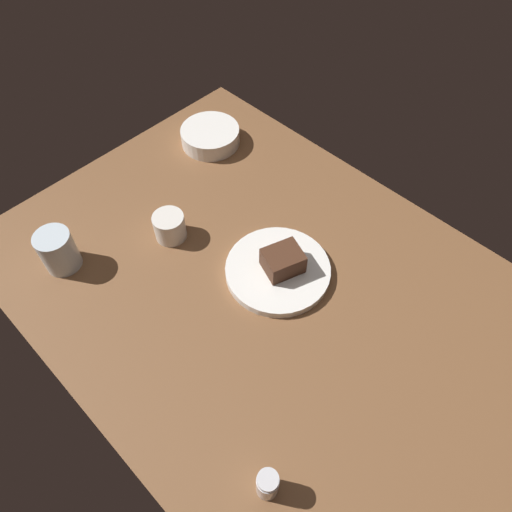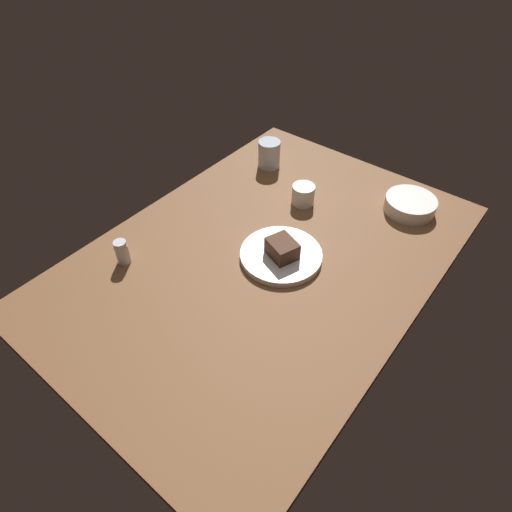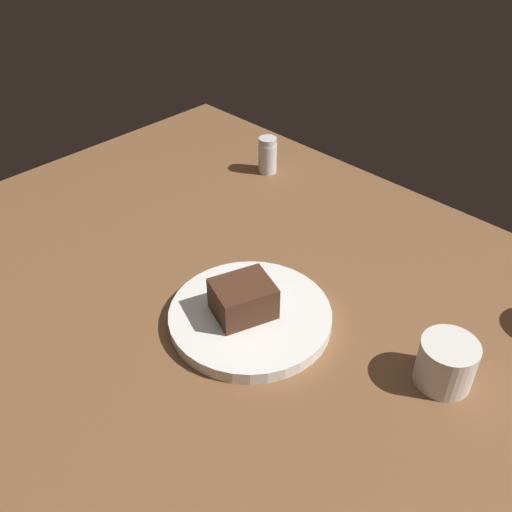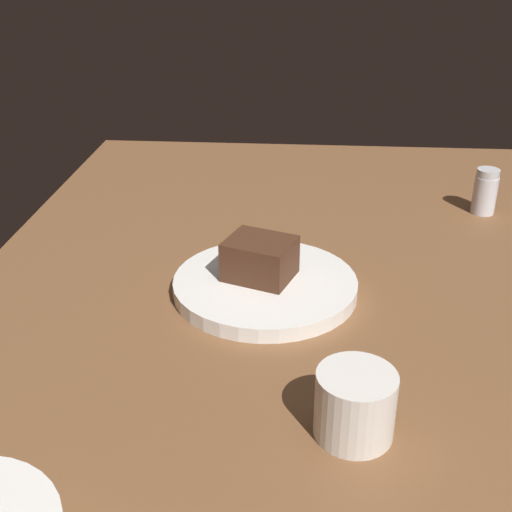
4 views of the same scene
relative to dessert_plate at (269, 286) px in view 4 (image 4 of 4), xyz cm
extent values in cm
cube|color=brown|center=(1.81, -4.22, -2.43)|extent=(120.00, 84.00, 3.00)
cylinder|color=white|center=(0.00, 0.00, 0.00)|extent=(22.54, 22.54, 1.85)
cube|color=#472819|center=(0.63, 0.70, 3.38)|extent=(8.85, 9.63, 4.90)
cylinder|color=silver|center=(27.80, -32.51, 2.05)|extent=(3.64, 3.64, 5.96)
cylinder|color=silver|center=(27.80, -32.51, 5.63)|extent=(3.46, 3.46, 1.20)
cylinder|color=silver|center=(-24.40, -9.37, 2.22)|extent=(7.08, 7.08, 6.29)
camera|label=1|loc=(37.49, -45.00, 84.00)|focal=33.50mm
camera|label=2|loc=(71.12, 47.93, 82.78)|focal=30.44mm
camera|label=3|loc=(-41.24, 40.62, 55.04)|focal=40.29mm
camera|label=4|loc=(-69.76, -3.81, 39.24)|focal=45.83mm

